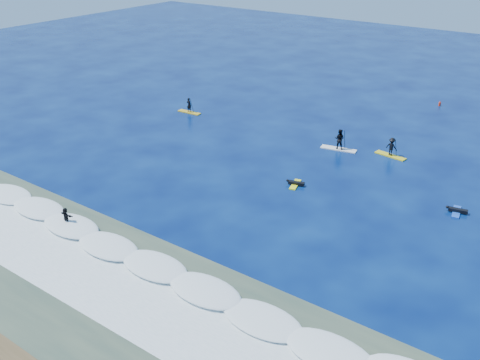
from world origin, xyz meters
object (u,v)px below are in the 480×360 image
Objects in this scene: sup_paddler_right at (391,148)px; wave_surfer at (66,217)px; sup_paddler_left at (189,107)px; prone_paddler_far at (457,211)px; marker_buoy at (440,104)px; prone_paddler_near at (295,184)px; sup_paddler_center at (339,141)px.

wave_surfer is (-13.53, -24.98, -0.04)m from sup_paddler_right.
sup_paddler_left is 31.02m from prone_paddler_far.
wave_surfer is (9.12, -23.57, 0.14)m from sup_paddler_left.
marker_buoy is (12.60, 42.18, -0.48)m from wave_surfer.
sup_paddler_right reaches higher than prone_paddler_far.
prone_paddler_far is (30.49, -5.71, -0.47)m from sup_paddler_left.
prone_paddler_near is at bearing -28.05° from sup_paddler_left.
sup_paddler_center reaches higher than marker_buoy.
prone_paddler_near is at bearing -102.99° from sup_paddler_right.
prone_paddler_near is 3.16× the size of marker_buoy.
sup_paddler_center reaches higher than wave_surfer.
sup_paddler_left is at bearing -167.98° from sup_paddler_right.
sup_paddler_left is 1.43× the size of prone_paddler_near.
prone_paddler_near is 27.48m from marker_buoy.
wave_surfer is 44.02m from marker_buoy.
prone_paddler_far is at bearing -36.32° from sup_paddler_center.
sup_paddler_left reaches higher than prone_paddler_near.
prone_paddler_far reaches higher than prone_paddler_near.
sup_paddler_center is 5.45× the size of marker_buoy.
prone_paddler_far is (12.33, -5.77, -0.73)m from sup_paddler_center.
sup_paddler_right is at bearing 0.49° from sup_paddler_left.
sup_paddler_right is (22.65, 1.40, 0.18)m from sup_paddler_left.
sup_paddler_center reaches higher than sup_paddler_right.
sup_paddler_left is 1.54× the size of wave_surfer.
sup_paddler_left is 28.60m from marker_buoy.
prone_paddler_far is (7.83, -7.12, -0.65)m from sup_paddler_right.
prone_paddler_near is (18.68, -8.71, -0.47)m from sup_paddler_left.
sup_paddler_left is at bearing 50.04° from prone_paddler_near.
sup_paddler_right is at bearing 5.42° from sup_paddler_center.
wave_surfer reaches higher than prone_paddler_far.
sup_paddler_center is 8.81m from prone_paddler_near.
prone_paddler_near is 12.18m from prone_paddler_far.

